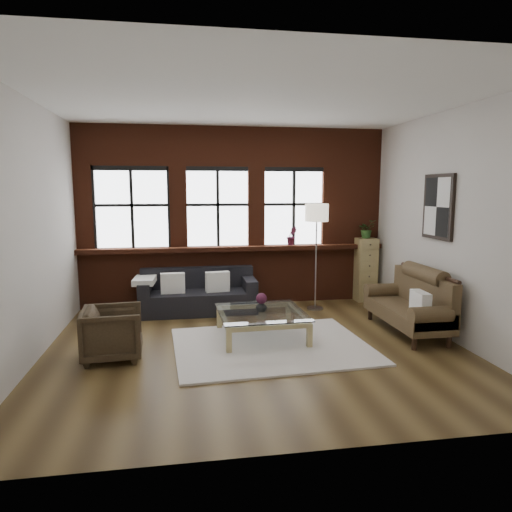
{
  "coord_description": "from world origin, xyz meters",
  "views": [
    {
      "loc": [
        -0.94,
        -5.8,
        2.1
      ],
      "look_at": [
        0.1,
        0.6,
        1.15
      ],
      "focal_mm": 32.0,
      "sensor_mm": 36.0,
      "label": 1
    }
  ],
  "objects": [
    {
      "name": "floor",
      "position": [
        0.0,
        0.0,
        0.0
      ],
      "size": [
        5.5,
        5.5,
        0.0
      ],
      "primitive_type": "plane",
      "color": "#47331A",
      "rests_on": "ground"
    },
    {
      "name": "ceiling",
      "position": [
        0.0,
        0.0,
        3.2
      ],
      "size": [
        5.5,
        5.5,
        0.0
      ],
      "primitive_type": "plane",
      "rotation": [
        3.14,
        0.0,
        0.0
      ],
      "color": "white",
      "rests_on": "ground"
    },
    {
      "name": "wall_back",
      "position": [
        0.0,
        2.5,
        1.6
      ],
      "size": [
        5.5,
        0.0,
        5.5
      ],
      "primitive_type": "plane",
      "rotation": [
        1.57,
        0.0,
        0.0
      ],
      "color": "beige",
      "rests_on": "ground"
    },
    {
      "name": "wall_front",
      "position": [
        0.0,
        -2.5,
        1.6
      ],
      "size": [
        5.5,
        0.0,
        5.5
      ],
      "primitive_type": "plane",
      "rotation": [
        -1.57,
        0.0,
        0.0
      ],
      "color": "beige",
      "rests_on": "ground"
    },
    {
      "name": "wall_left",
      "position": [
        -2.75,
        0.0,
        1.6
      ],
      "size": [
        0.0,
        5.0,
        5.0
      ],
      "primitive_type": "plane",
      "rotation": [
        1.57,
        0.0,
        1.57
      ],
      "color": "beige",
      "rests_on": "ground"
    },
    {
      "name": "wall_right",
      "position": [
        2.75,
        0.0,
        1.6
      ],
      "size": [
        0.0,
        5.0,
        5.0
      ],
      "primitive_type": "plane",
      "rotation": [
        1.57,
        0.0,
        -1.57
      ],
      "color": "beige",
      "rests_on": "ground"
    },
    {
      "name": "brick_backwall",
      "position": [
        0.0,
        2.44,
        1.6
      ],
      "size": [
        5.5,
        0.12,
        3.2
      ],
      "primitive_type": null,
      "color": "#582514",
      "rests_on": "floor"
    },
    {
      "name": "sill_ledge",
      "position": [
        0.0,
        2.35,
        1.04
      ],
      "size": [
        5.5,
        0.3,
        0.08
      ],
      "primitive_type": "cube",
      "color": "#582514",
      "rests_on": "brick_backwall"
    },
    {
      "name": "window_left",
      "position": [
        -1.8,
        2.45,
        1.75
      ],
      "size": [
        1.38,
        0.1,
        1.5
      ],
      "primitive_type": null,
      "color": "black",
      "rests_on": "brick_backwall"
    },
    {
      "name": "window_mid",
      "position": [
        -0.3,
        2.45,
        1.75
      ],
      "size": [
        1.38,
        0.1,
        1.5
      ],
      "primitive_type": null,
      "color": "black",
      "rests_on": "brick_backwall"
    },
    {
      "name": "window_right",
      "position": [
        1.1,
        2.45,
        1.75
      ],
      "size": [
        1.38,
        0.1,
        1.5
      ],
      "primitive_type": null,
      "color": "black",
      "rests_on": "brick_backwall"
    },
    {
      "name": "wall_poster",
      "position": [
        2.72,
        0.3,
        1.85
      ],
      "size": [
        0.05,
        0.74,
        0.94
      ],
      "primitive_type": null,
      "color": "black",
      "rests_on": "wall_right"
    },
    {
      "name": "shag_rug",
      "position": [
        0.21,
        -0.02,
        0.01
      ],
      "size": [
        2.68,
        2.17,
        0.03
      ],
      "primitive_type": "cube",
      "rotation": [
        0.0,
        0.0,
        0.06
      ],
      "color": "beige",
      "rests_on": "floor"
    },
    {
      "name": "dark_sofa",
      "position": [
        -0.7,
        1.9,
        0.36
      ],
      "size": [
        1.97,
        0.8,
        0.71
      ],
      "primitive_type": null,
      "color": "black",
      "rests_on": "floor"
    },
    {
      "name": "pillow_a",
      "position": [
        -1.12,
        1.8,
        0.55
      ],
      "size": [
        0.41,
        0.16,
        0.34
      ],
      "primitive_type": "cube",
      "rotation": [
        0.0,
        0.0,
        0.04
      ],
      "color": "white",
      "rests_on": "dark_sofa"
    },
    {
      "name": "pillow_b",
      "position": [
        -0.37,
        1.8,
        0.55
      ],
      "size": [
        0.42,
        0.19,
        0.34
      ],
      "primitive_type": "cube",
      "rotation": [
        0.0,
        0.0,
        0.13
      ],
      "color": "white",
      "rests_on": "dark_sofa"
    },
    {
      "name": "vintage_settee",
      "position": [
        2.3,
        0.29,
        0.45
      ],
      "size": [
        0.75,
        1.69,
        0.9
      ],
      "primitive_type": null,
      "color": "#4B3A22",
      "rests_on": "floor"
    },
    {
      "name": "pillow_settee",
      "position": [
        2.22,
        -0.23,
        0.56
      ],
      "size": [
        0.16,
        0.39,
        0.34
      ],
      "primitive_type": "cube",
      "rotation": [
        0.0,
        0.0,
        -0.06
      ],
      "color": "white",
      "rests_on": "vintage_settee"
    },
    {
      "name": "armchair",
      "position": [
        -1.83,
        -0.11,
        0.33
      ],
      "size": [
        0.77,
        0.75,
        0.66
      ],
      "primitive_type": "imported",
      "rotation": [
        0.0,
        0.0,
        1.64
      ],
      "color": "#2F2517",
      "rests_on": "floor"
    },
    {
      "name": "coffee_table",
      "position": [
        0.14,
        0.36,
        0.19
      ],
      "size": [
        1.24,
        1.24,
        0.4
      ],
      "primitive_type": null,
      "rotation": [
        0.0,
        0.0,
        0.03
      ],
      "color": "#A08E57",
      "rests_on": "shag_rug"
    },
    {
      "name": "vase",
      "position": [
        0.14,
        0.36,
        0.47
      ],
      "size": [
        0.16,
        0.16,
        0.16
      ],
      "primitive_type": "imported",
      "rotation": [
        0.0,
        0.0,
        -0.02
      ],
      "color": "#B2B2B2",
      "rests_on": "coffee_table"
    },
    {
      "name": "flowers",
      "position": [
        0.14,
        0.36,
        0.58
      ],
      "size": [
        0.15,
        0.15,
        0.15
      ],
      "primitive_type": "sphere",
      "color": "#541C37",
      "rests_on": "vase"
    },
    {
      "name": "drawer_chest",
      "position": [
        2.46,
        2.26,
        0.6
      ],
      "size": [
        0.37,
        0.37,
        1.19
      ],
      "primitive_type": "cube",
      "color": "#A08E57",
      "rests_on": "floor"
    },
    {
      "name": "potted_plant_top",
      "position": [
        2.46,
        2.26,
        1.37
      ],
      "size": [
        0.38,
        0.35,
        0.34
      ],
      "primitive_type": "imported",
      "rotation": [
        0.0,
        0.0,
        0.31
      ],
      "color": "#2D5923",
      "rests_on": "drawer_chest"
    },
    {
      "name": "floor_lamp",
      "position": [
        1.35,
        1.77,
        1.0
      ],
      "size": [
        0.4,
        0.4,
        2.01
      ],
      "primitive_type": null,
      "color": "#A5A5A8",
      "rests_on": "floor"
    },
    {
      "name": "sill_plant",
      "position": [
        1.04,
        2.32,
        1.25
      ],
      "size": [
        0.19,
        0.16,
        0.34
      ],
      "primitive_type": "imported",
      "rotation": [
        0.0,
        0.0,
        -0.05
      ],
      "color": "#541C37",
      "rests_on": "sill_ledge"
    }
  ]
}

